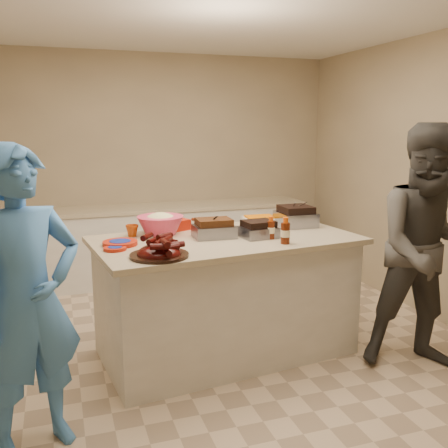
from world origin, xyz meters
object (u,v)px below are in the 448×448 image
object	(u,v)px
island	(226,352)
bbq_bottle_a	(271,239)
rib_platter	(159,257)
coleslaw_bowl	(161,234)
plastic_cup	(132,237)
guest_blue	(39,445)
guest_gray	(420,364)
roasting_pan	(295,226)
mustard_bottle	(217,237)
bbq_bottle_b	(285,244)

from	to	relation	value
island	bbq_bottle_a	bearing A→B (deg)	-32.93
rib_platter	coleslaw_bowl	world-z (taller)	coleslaw_bowl
rib_platter	plastic_cup	distance (m)	0.69
guest_blue	guest_gray	size ratio (longest dim) A/B	0.94
coleslaw_bowl	bbq_bottle_a	world-z (taller)	coleslaw_bowl
plastic_cup	guest_blue	distance (m)	1.64
roasting_pan	mustard_bottle	xyz separation A→B (m)	(-0.80, -0.22, 0.00)
island	guest_blue	size ratio (longest dim) A/B	1.17
island	roasting_pan	distance (m)	1.24
bbq_bottle_b	island	bearing A→B (deg)	136.32
bbq_bottle_b	guest_gray	xyz separation A→B (m)	(1.02, -0.35, -0.97)
roasting_pan	coleslaw_bowl	xyz separation A→B (m)	(-1.20, 0.03, 0.00)
rib_platter	guest_gray	distance (m)	2.24
guest_gray	bbq_bottle_a	bearing A→B (deg)	172.63
roasting_pan	bbq_bottle_a	bearing A→B (deg)	-135.03
roasting_pan	guest_blue	world-z (taller)	roasting_pan
coleslaw_bowl	guest_blue	xyz separation A→B (m)	(-0.97, -1.10, -0.97)
mustard_bottle	island	bearing A→B (deg)	-21.99
guest_blue	coleslaw_bowl	bearing A→B (deg)	22.77
island	guest_gray	size ratio (longest dim) A/B	1.10
mustard_bottle	plastic_cup	world-z (taller)	mustard_bottle
coleslaw_bowl	mustard_bottle	world-z (taller)	coleslaw_bowl
roasting_pan	guest_gray	xyz separation A→B (m)	(0.65, -0.94, -0.97)
island	roasting_pan	bearing A→B (deg)	11.60
bbq_bottle_b	guest_gray	bearing A→B (deg)	-19.05
bbq_bottle_a	guest_gray	world-z (taller)	bbq_bottle_a
coleslaw_bowl	bbq_bottle_b	distance (m)	1.03
rib_platter	plastic_cup	xyz separation A→B (m)	(-0.08, 0.69, -0.00)
bbq_bottle_b	guest_blue	size ratio (longest dim) A/B	0.11
plastic_cup	guest_blue	xyz separation A→B (m)	(-0.74, -1.09, -0.97)
roasting_pan	coleslaw_bowl	world-z (taller)	coleslaw_bowl
coleslaw_bowl	roasting_pan	bearing A→B (deg)	-1.62
bbq_bottle_a	island	bearing A→B (deg)	153.86
mustard_bottle	guest_blue	xyz separation A→B (m)	(-1.38, -0.85, -0.97)
bbq_bottle_a	guest_gray	size ratio (longest dim) A/B	0.10
rib_platter	roasting_pan	bearing A→B (deg)	25.97
island	plastic_cup	bearing A→B (deg)	151.83
bbq_bottle_b	mustard_bottle	distance (m)	0.56
roasting_pan	mustard_bottle	size ratio (longest dim) A/B	2.86
rib_platter	coleslaw_bowl	distance (m)	0.71
bbq_bottle_b	guest_blue	distance (m)	2.10
rib_platter	roasting_pan	distance (m)	1.50
bbq_bottle_a	guest_gray	distance (m)	1.54
rib_platter	bbq_bottle_b	bearing A→B (deg)	4.44
guest_blue	rib_platter	bearing A→B (deg)	0.58
bbq_bottle_b	mustard_bottle	xyz separation A→B (m)	(-0.42, 0.36, 0.00)
rib_platter	mustard_bottle	world-z (taller)	rib_platter
guest_gray	island	bearing A→B (deg)	172.79
bbq_bottle_b	rib_platter	bearing A→B (deg)	-175.56
coleslaw_bowl	guest_blue	size ratio (longest dim) A/B	0.21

